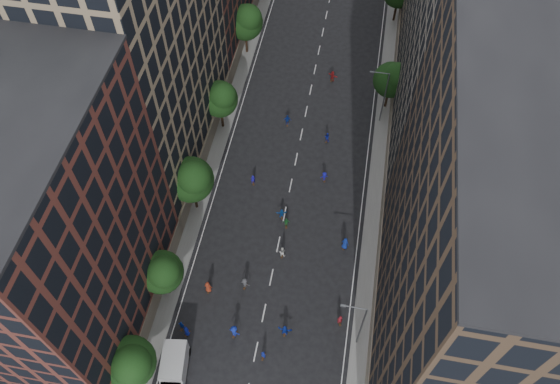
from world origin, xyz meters
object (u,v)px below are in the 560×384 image
at_px(streetlamp_near, 360,324).
at_px(skater_0, 187,331).
at_px(cargo_van, 174,369).
at_px(streetlamp_far, 383,95).
at_px(skater_1, 263,355).

height_order(streetlamp_near, skater_0, streetlamp_near).
bearing_deg(cargo_van, streetlamp_near, 12.27).
bearing_deg(skater_0, streetlamp_far, -96.55).
bearing_deg(streetlamp_far, skater_1, -104.50).
xyz_separation_m(streetlamp_near, skater_1, (-9.42, -3.44, -4.41)).
relative_size(cargo_van, skater_0, 3.58).
bearing_deg(cargo_van, streetlamp_far, 57.31).
height_order(cargo_van, skater_0, cargo_van).
bearing_deg(streetlamp_near, streetlamp_far, 90.00).
bearing_deg(streetlamp_near, skater_0, -172.46).
bearing_deg(streetlamp_far, skater_0, -117.16).
bearing_deg(skater_1, cargo_van, 33.31).
relative_size(streetlamp_far, skater_1, 5.96).
bearing_deg(skater_0, streetlamp_near, -151.84).
xyz_separation_m(streetlamp_far, skater_0, (-18.17, -35.40, -4.36)).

